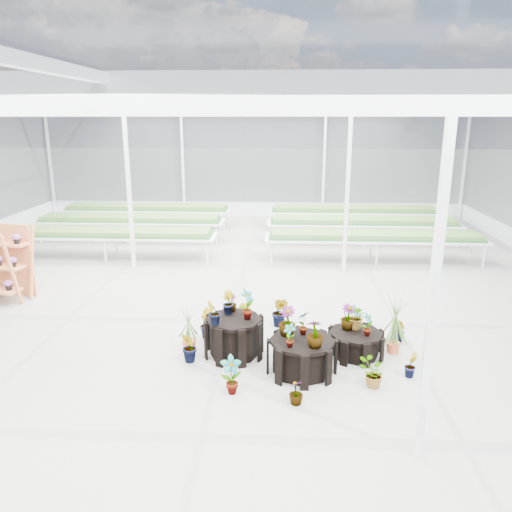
{
  "coord_description": "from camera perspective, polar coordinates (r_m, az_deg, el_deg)",
  "views": [
    {
      "loc": [
        1.21,
        -9.57,
        4.2
      ],
      "look_at": [
        0.69,
        0.77,
        1.3
      ],
      "focal_mm": 35.0,
      "sensor_mm": 36.0,
      "label": 1
    }
  ],
  "objects": [
    {
      "name": "plinth_tall",
      "position": [
        9.15,
        -2.52,
        -9.2
      ],
      "size": [
        1.39,
        1.39,
        0.71
      ],
      "primitive_type": "cylinder",
      "rotation": [
        0.0,
        0.0,
        -0.42
      ],
      "color": "black",
      "rests_on": "ground"
    },
    {
      "name": "plinth_mid",
      "position": [
        8.6,
        5.24,
        -11.35
      ],
      "size": [
        1.2,
        1.2,
        0.6
      ],
      "primitive_type": "cylinder",
      "rotation": [
        0.0,
        0.0,
        0.05
      ],
      "color": "black",
      "rests_on": "ground"
    },
    {
      "name": "nursery_plants",
      "position": [
        9.1,
        4.85,
        -8.19
      ],
      "size": [
        4.31,
        3.25,
        1.31
      ],
      "color": "#45672E",
      "rests_on": "ground"
    },
    {
      "name": "nursery_benches",
      "position": [
        17.23,
        -1.2,
        2.98
      ],
      "size": [
        16.0,
        7.0,
        0.84
      ],
      "primitive_type": null,
      "color": "silver",
      "rests_on": "ground"
    },
    {
      "name": "ground_plane",
      "position": [
        10.52,
        -3.98,
        -7.92
      ],
      "size": [
        24.0,
        24.0,
        0.0
      ],
      "primitive_type": "plane",
      "color": "gray",
      "rests_on": "ground"
    },
    {
      "name": "steel_frame",
      "position": [
        9.84,
        -4.23,
        4.18
      ],
      "size": [
        18.0,
        24.0,
        4.5
      ],
      "primitive_type": null,
      "color": "silver",
      "rests_on": "ground"
    },
    {
      "name": "plinth_low",
      "position": [
        9.36,
        11.28,
        -9.8
      ],
      "size": [
        1.22,
        1.22,
        0.45
      ],
      "primitive_type": "cylinder",
      "rotation": [
        0.0,
        0.0,
        0.25
      ],
      "color": "black",
      "rests_on": "ground"
    },
    {
      "name": "greenhouse_shell",
      "position": [
        9.84,
        -4.23,
        4.18
      ],
      "size": [
        18.0,
        24.0,
        4.5
      ],
      "primitive_type": null,
      "color": "white",
      "rests_on": "ground"
    }
  ]
}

